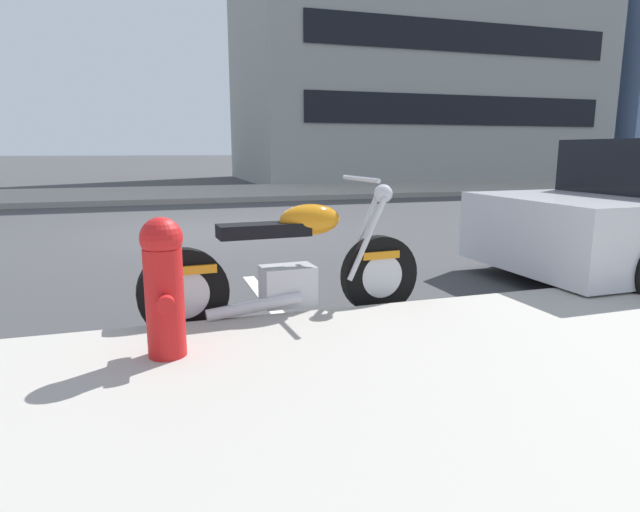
% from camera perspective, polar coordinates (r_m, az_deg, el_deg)
% --- Properties ---
extents(ground_plane, '(260.00, 260.00, 0.00)m').
position_cam_1_polar(ground_plane, '(8.90, -11.29, 2.44)').
color(ground_plane, '#3D3D3F').
extents(sidewalk_far_curb, '(120.00, 5.00, 0.14)m').
position_cam_1_polar(sidewalk_far_curb, '(20.76, 21.20, 7.00)').
color(sidewalk_far_curb, gray).
rests_on(sidewalk_far_curb, ground).
extents(parking_stall_stripe, '(0.12, 2.20, 0.01)m').
position_cam_1_polar(parking_stall_stripe, '(4.70, -5.26, -5.15)').
color(parking_stall_stripe, silver).
rests_on(parking_stall_stripe, ground).
extents(parked_motorcycle, '(2.21, 0.62, 1.12)m').
position_cam_1_polar(parked_motorcycle, '(4.09, -3.13, -1.41)').
color(parked_motorcycle, black).
rests_on(parked_motorcycle, ground).
extents(fire_hydrant, '(0.24, 0.36, 0.82)m').
position_cam_1_polar(fire_hydrant, '(3.19, -16.26, -2.85)').
color(fire_hydrant, red).
rests_on(fire_hydrant, sidewalk_near_curb).
extents(townhouse_far_uphill, '(14.94, 9.23, 12.76)m').
position_cam_1_polar(townhouse_far_uphill, '(26.28, 9.54, 22.16)').
color(townhouse_far_uphill, '#939993').
rests_on(townhouse_far_uphill, ground).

